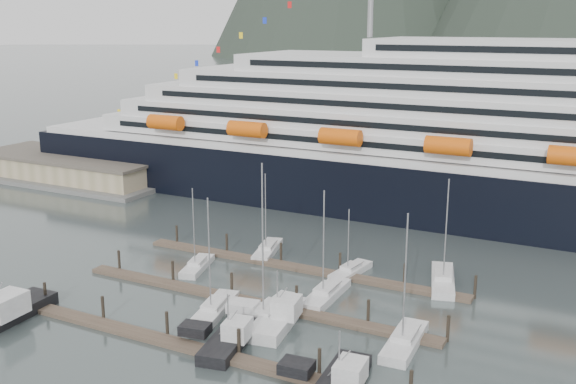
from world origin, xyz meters
name	(u,v)px	position (x,y,z in m)	size (l,w,h in m)	color
ground	(272,321)	(0.00, 0.00, 0.00)	(1600.00, 1600.00, 0.00)	#434E4E
warehouse	(72,170)	(-72.00, 42.00, 2.25)	(46.00, 20.00, 5.80)	#595956
dock_near	(185,345)	(-4.93, -9.95, 0.31)	(48.18, 2.28, 3.20)	#493B2F
dock_mid	(249,301)	(-4.93, 3.05, 0.31)	(48.18, 2.28, 3.20)	#493B2F
dock_far	(297,267)	(-4.93, 16.05, 0.31)	(48.18, 2.28, 3.20)	#493B2F
sailboat_a	(197,266)	(-17.11, 9.67, 0.40)	(4.46, 8.54, 12.06)	silver
sailboat_b	(214,310)	(-6.93, -1.45, 0.43)	(4.80, 10.57, 14.72)	silver
sailboat_c	(326,295)	(2.74, 8.72, 0.43)	(2.93, 10.04, 14.40)	silver
sailboat_d	(268,316)	(-0.57, 0.10, 0.47)	(3.33, 12.56, 19.04)	silver
sailboat_e	(267,250)	(-11.80, 19.99, 0.41)	(4.72, 9.69, 12.57)	silver
sailboat_f	(351,272)	(2.35, 17.65, 0.38)	(3.38, 8.35, 9.69)	silver
sailboat_g	(443,281)	(14.26, 19.99, 0.43)	(5.75, 11.65, 14.76)	silver
sailboat_h	(404,342)	(15.27, 0.94, 0.45)	(3.40, 10.03, 15.30)	silver
trawler_b	(228,339)	(-1.19, -7.59, 0.85)	(7.99, 10.41, 6.45)	black
trawler_d	(337,382)	(12.45, -10.24, 0.85)	(8.33, 11.23, 6.52)	black
trawler_e	(276,317)	(0.86, -0.64, 0.90)	(8.64, 11.31, 7.07)	silver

